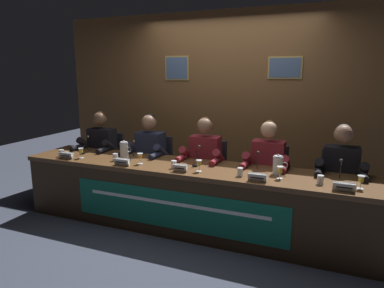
# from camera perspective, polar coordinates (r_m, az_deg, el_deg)

# --- Properties ---
(ground_plane) EXTENTS (12.00, 12.00, 0.00)m
(ground_plane) POSITION_cam_1_polar(r_m,az_deg,el_deg) (4.08, -0.00, -13.66)
(ground_plane) COLOR #383D4C
(wall_back_panelled) EXTENTS (5.31, 0.14, 2.60)m
(wall_back_panelled) POSITION_cam_1_polar(r_m,az_deg,el_deg) (5.01, 6.04, 6.59)
(wall_back_panelled) COLOR brown
(wall_back_panelled) RESTS_ON ground_plane
(conference_table) EXTENTS (4.11, 0.73, 0.73)m
(conference_table) POSITION_cam_1_polar(r_m,az_deg,el_deg) (3.79, -0.68, -7.38)
(conference_table) COLOR brown
(conference_table) RESTS_ON ground_plane
(chair_far_left) EXTENTS (0.44, 0.44, 0.91)m
(chair_far_left) POSITION_cam_1_polar(r_m,az_deg,el_deg) (5.09, -13.72, -3.47)
(chair_far_left) COLOR black
(chair_far_left) RESTS_ON ground_plane
(panelist_far_left) EXTENTS (0.51, 0.48, 1.23)m
(panelist_far_left) POSITION_cam_1_polar(r_m,az_deg,el_deg) (4.87, -15.25, -0.89)
(panelist_far_left) COLOR black
(panelist_far_left) RESTS_ON ground_plane
(nameplate_far_left) EXTENTS (0.19, 0.06, 0.08)m
(nameplate_far_left) POSITION_cam_1_polar(r_m,az_deg,el_deg) (4.40, -20.22, -1.78)
(nameplate_far_left) COLOR white
(nameplate_far_left) RESTS_ON conference_table
(juice_glass_far_left) EXTENTS (0.06, 0.06, 0.12)m
(juice_glass_far_left) POSITION_cam_1_polar(r_m,az_deg,el_deg) (4.36, -17.97, -1.14)
(juice_glass_far_left) COLOR white
(juice_glass_far_left) RESTS_ON conference_table
(water_cup_far_left) EXTENTS (0.06, 0.06, 0.08)m
(water_cup_far_left) POSITION_cam_1_polar(r_m,az_deg,el_deg) (4.54, -20.89, -1.45)
(water_cup_far_left) COLOR silver
(water_cup_far_left) RESTS_ON conference_table
(microphone_far_left) EXTENTS (0.06, 0.17, 0.22)m
(microphone_far_left) POSITION_cam_1_polar(r_m,az_deg,el_deg) (4.60, -17.49, -0.59)
(microphone_far_left) COLOR black
(microphone_far_left) RESTS_ON conference_table
(chair_left) EXTENTS (0.44, 0.44, 0.91)m
(chair_left) POSITION_cam_1_polar(r_m,az_deg,el_deg) (4.69, -6.12, -4.49)
(chair_left) COLOR black
(chair_left) RESTS_ON ground_plane
(panelist_left) EXTENTS (0.51, 0.48, 1.23)m
(panelist_left) POSITION_cam_1_polar(r_m,az_deg,el_deg) (4.45, -7.41, -1.74)
(panelist_left) COLOR black
(panelist_left) RESTS_ON ground_plane
(nameplate_left) EXTENTS (0.19, 0.06, 0.08)m
(nameplate_left) POSITION_cam_1_polar(r_m,az_deg,el_deg) (3.91, -11.60, -2.94)
(nameplate_left) COLOR white
(nameplate_left) RESTS_ON conference_table
(juice_glass_left) EXTENTS (0.06, 0.06, 0.12)m
(juice_glass_left) POSITION_cam_1_polar(r_m,az_deg,el_deg) (3.92, -8.63, -2.08)
(juice_glass_left) COLOR white
(juice_glass_left) RESTS_ON conference_table
(water_cup_left) EXTENTS (0.06, 0.06, 0.08)m
(water_cup_left) POSITION_cam_1_polar(r_m,az_deg,el_deg) (4.13, -12.63, -2.22)
(water_cup_left) COLOR silver
(water_cup_left) RESTS_ON conference_table
(microphone_left) EXTENTS (0.06, 0.17, 0.22)m
(microphone_left) POSITION_cam_1_polar(r_m,az_deg,el_deg) (4.15, -10.24, -1.55)
(microphone_left) COLOR black
(microphone_left) RESTS_ON conference_table
(chair_center) EXTENTS (0.44, 0.44, 0.91)m
(chair_center) POSITION_cam_1_polar(r_m,az_deg,el_deg) (4.39, 2.72, -5.58)
(chair_center) COLOR black
(chair_center) RESTS_ON ground_plane
(panelist_center) EXTENTS (0.51, 0.48, 1.23)m
(panelist_center) POSITION_cam_1_polar(r_m,az_deg,el_deg) (4.14, 1.83, -2.69)
(panelist_center) COLOR black
(panelist_center) RESTS_ON ground_plane
(nameplate_center) EXTENTS (0.15, 0.06, 0.08)m
(nameplate_center) POSITION_cam_1_polar(r_m,az_deg,el_deg) (3.60, -2.00, -4.01)
(nameplate_center) COLOR white
(nameplate_center) RESTS_ON conference_table
(juice_glass_center) EXTENTS (0.06, 0.06, 0.12)m
(juice_glass_center) POSITION_cam_1_polar(r_m,az_deg,el_deg) (3.59, 1.18, -3.28)
(juice_glass_center) COLOR white
(juice_glass_center) RESTS_ON conference_table
(water_cup_center) EXTENTS (0.06, 0.06, 0.08)m
(water_cup_center) POSITION_cam_1_polar(r_m,az_deg,el_deg) (3.72, -3.01, -3.49)
(water_cup_center) COLOR silver
(water_cup_center) RESTS_ON conference_table
(microphone_center) EXTENTS (0.06, 0.17, 0.22)m
(microphone_center) POSITION_cam_1_polar(r_m,az_deg,el_deg) (3.82, 0.73, -2.52)
(microphone_center) COLOR black
(microphone_center) RESTS_ON conference_table
(chair_right) EXTENTS (0.44, 0.44, 0.91)m
(chair_right) POSITION_cam_1_polar(r_m,az_deg,el_deg) (4.21, 12.61, -6.63)
(chair_right) COLOR black
(chair_right) RESTS_ON ground_plane
(panelist_right) EXTENTS (0.51, 0.48, 1.23)m
(panelist_right) POSITION_cam_1_polar(r_m,az_deg,el_deg) (3.95, 12.29, -3.69)
(panelist_right) COLOR black
(panelist_right) RESTS_ON ground_plane
(nameplate_right) EXTENTS (0.18, 0.06, 0.08)m
(nameplate_right) POSITION_cam_1_polar(r_m,az_deg,el_deg) (3.34, 10.82, -5.48)
(nameplate_right) COLOR white
(nameplate_right) RESTS_ON conference_table
(juice_glass_right) EXTENTS (0.06, 0.06, 0.12)m
(juice_glass_right) POSITION_cam_1_polar(r_m,az_deg,el_deg) (3.46, 14.44, -4.24)
(juice_glass_right) COLOR white
(juice_glass_right) RESTS_ON conference_table
(water_cup_right) EXTENTS (0.06, 0.06, 0.08)m
(water_cup_right) POSITION_cam_1_polar(r_m,az_deg,el_deg) (3.48, 8.02, -4.70)
(water_cup_right) COLOR silver
(water_cup_right) RESTS_ON conference_table
(microphone_right) EXTENTS (0.06, 0.17, 0.22)m
(microphone_right) POSITION_cam_1_polar(r_m,az_deg,el_deg) (3.60, 10.59, -3.63)
(microphone_right) COLOR black
(microphone_right) RESTS_ON conference_table
(chair_far_right) EXTENTS (0.44, 0.44, 0.91)m
(chair_far_right) POSITION_cam_1_polar(r_m,az_deg,el_deg) (4.17, 23.07, -7.52)
(chair_far_right) COLOR black
(chair_far_right) RESTS_ON ground_plane
(panelist_far_right) EXTENTS (0.51, 0.48, 1.23)m
(panelist_far_right) POSITION_cam_1_polar(r_m,az_deg,el_deg) (3.90, 23.42, -4.61)
(panelist_far_right) COLOR black
(panelist_far_right) RESTS_ON ground_plane
(nameplate_far_right) EXTENTS (0.19, 0.06, 0.08)m
(nameplate_far_right) POSITION_cam_1_polar(r_m,az_deg,el_deg) (3.30, 23.98, -6.54)
(nameplate_far_right) COLOR white
(nameplate_far_right) RESTS_ON conference_table
(juice_glass_far_right) EXTENTS (0.06, 0.06, 0.12)m
(juice_glass_far_right) POSITION_cam_1_polar(r_m,az_deg,el_deg) (3.41, 26.30, -5.35)
(juice_glass_far_right) COLOR white
(juice_glass_far_right) RESTS_ON conference_table
(water_cup_far_right) EXTENTS (0.06, 0.06, 0.08)m
(water_cup_far_right) POSITION_cam_1_polar(r_m,az_deg,el_deg) (3.42, 20.57, -5.66)
(water_cup_far_right) COLOR silver
(water_cup_far_right) RESTS_ON conference_table
(microphone_far_right) EXTENTS (0.06, 0.17, 0.22)m
(microphone_far_right) POSITION_cam_1_polar(r_m,az_deg,el_deg) (3.50, 23.40, -4.85)
(microphone_far_right) COLOR black
(microphone_far_right) RESTS_ON conference_table
(water_pitcher_left_side) EXTENTS (0.15, 0.10, 0.21)m
(water_pitcher_left_side) POSITION_cam_1_polar(r_m,az_deg,el_deg) (4.27, -11.22, -0.91)
(water_pitcher_left_side) COLOR silver
(water_pitcher_left_side) RESTS_ON conference_table
(water_pitcher_right_side) EXTENTS (0.15, 0.10, 0.21)m
(water_pitcher_right_side) POSITION_cam_1_polar(r_m,az_deg,el_deg) (3.61, 14.10, -3.41)
(water_pitcher_right_side) COLOR silver
(water_pitcher_right_side) RESTS_ON conference_table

